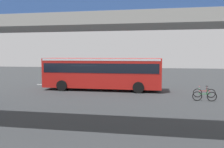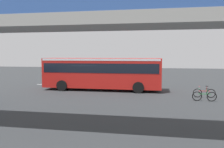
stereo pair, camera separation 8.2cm
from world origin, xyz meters
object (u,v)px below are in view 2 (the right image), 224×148
at_px(city_bus, 102,71).
at_px(bicycle_green, 204,96).
at_px(traffic_sign, 116,69).
at_px(bicycle_red, 204,93).
at_px(pedestrian, 127,78).

distance_m(city_bus, bicycle_green, 9.83).
xyz_separation_m(city_bus, traffic_sign, (-0.67, -4.40, 0.01)).
bearing_deg(bicycle_red, pedestrian, -41.15).
bearing_deg(traffic_sign, bicycle_red, 140.94).
height_order(city_bus, pedestrian, city_bus).
bearing_deg(city_bus, traffic_sign, -98.73).
height_order(bicycle_green, bicycle_red, same).
bearing_deg(bicycle_green, traffic_sign, -45.96).
xyz_separation_m(bicycle_green, traffic_sign, (8.16, -8.44, 1.52)).
relative_size(bicycle_red, pedestrian, 0.99).
bearing_deg(traffic_sign, pedestrian, 154.50).
height_order(city_bus, bicycle_green, city_bus).
xyz_separation_m(city_bus, pedestrian, (-2.01, -3.76, -1.00)).
height_order(pedestrian, traffic_sign, traffic_sign).
relative_size(bicycle_green, pedestrian, 0.99).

